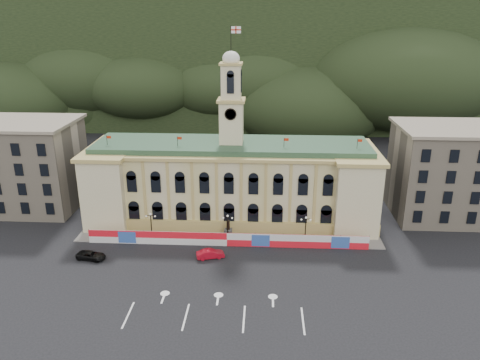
# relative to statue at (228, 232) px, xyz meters

# --- Properties ---
(ground) EXTENTS (260.00, 260.00, 0.00)m
(ground) POSITION_rel_statue_xyz_m (0.00, -18.00, -1.19)
(ground) COLOR black
(ground) RESTS_ON ground
(lane_markings) EXTENTS (26.00, 10.00, 0.02)m
(lane_markings) POSITION_rel_statue_xyz_m (0.00, -23.00, -1.18)
(lane_markings) COLOR white
(lane_markings) RESTS_ON ground
(hill_ridge) EXTENTS (230.00, 80.00, 64.00)m
(hill_ridge) POSITION_rel_statue_xyz_m (0.03, 103.99, 18.30)
(hill_ridge) COLOR black
(hill_ridge) RESTS_ON ground
(city_hall) EXTENTS (56.20, 17.60, 37.10)m
(city_hall) POSITION_rel_statue_xyz_m (0.00, 9.63, 6.66)
(city_hall) COLOR beige
(city_hall) RESTS_ON ground
(side_building_left) EXTENTS (21.00, 17.00, 18.60)m
(side_building_left) POSITION_rel_statue_xyz_m (-43.00, 12.93, 8.14)
(side_building_left) COLOR tan
(side_building_left) RESTS_ON ground
(side_building_right) EXTENTS (21.00, 17.00, 18.60)m
(side_building_right) POSITION_rel_statue_xyz_m (43.00, 12.93, 8.14)
(side_building_right) COLOR tan
(side_building_right) RESTS_ON ground
(hoarding_fence) EXTENTS (50.00, 0.44, 2.50)m
(hoarding_fence) POSITION_rel_statue_xyz_m (0.06, -2.93, 0.06)
(hoarding_fence) COLOR red
(hoarding_fence) RESTS_ON ground
(pavement) EXTENTS (56.00, 5.50, 0.16)m
(pavement) POSITION_rel_statue_xyz_m (0.00, -0.25, -1.11)
(pavement) COLOR slate
(pavement) RESTS_ON ground
(statue) EXTENTS (1.40, 1.40, 3.72)m
(statue) POSITION_rel_statue_xyz_m (0.00, 0.00, 0.00)
(statue) COLOR #595651
(statue) RESTS_ON ground
(lamp_left) EXTENTS (1.96, 0.44, 5.15)m
(lamp_left) POSITION_rel_statue_xyz_m (-14.00, -1.00, 1.89)
(lamp_left) COLOR black
(lamp_left) RESTS_ON ground
(lamp_center) EXTENTS (1.96, 0.44, 5.15)m
(lamp_center) POSITION_rel_statue_xyz_m (0.00, -1.00, 1.89)
(lamp_center) COLOR black
(lamp_center) RESTS_ON ground
(lamp_right) EXTENTS (1.96, 0.44, 5.15)m
(lamp_right) POSITION_rel_statue_xyz_m (14.00, -1.00, 1.89)
(lamp_right) COLOR black
(lamp_right) RESTS_ON ground
(red_sedan) EXTENTS (4.12, 5.57, 1.55)m
(red_sedan) POSITION_rel_statue_xyz_m (-2.44, -7.54, -0.41)
(red_sedan) COLOR #A80C1B
(red_sedan) RESTS_ON ground
(black_suv) EXTENTS (3.99, 5.73, 1.37)m
(black_suv) POSITION_rel_statue_xyz_m (-22.51, -9.01, -0.50)
(black_suv) COLOR black
(black_suv) RESTS_ON ground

